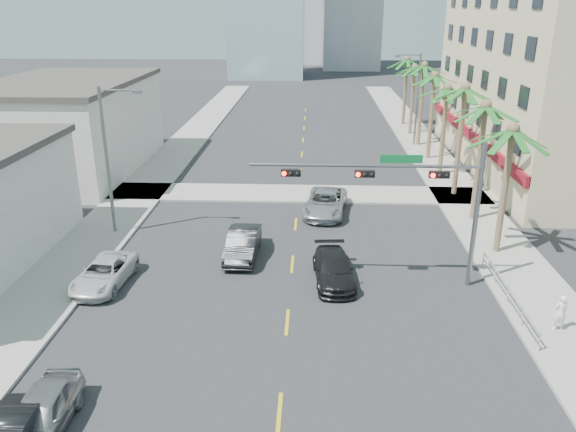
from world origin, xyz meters
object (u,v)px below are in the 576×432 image
(car_lane_right, at_px, (334,269))
(car_lane_center, at_px, (325,203))
(pedestrian, at_px, (560,312))
(traffic_signal_mast, at_px, (412,190))
(car_parked_near, at_px, (41,414))
(car_parked_far, at_px, (104,273))
(car_lane_left, at_px, (243,244))

(car_lane_right, bearing_deg, car_lane_center, 86.93)
(pedestrian, bearing_deg, traffic_signal_mast, -44.41)
(car_parked_near, distance_m, car_parked_far, 10.52)
(car_lane_center, relative_size, pedestrian, 3.40)
(car_lane_left, height_order, car_lane_center, car_lane_center)
(car_parked_far, distance_m, car_lane_center, 15.73)
(pedestrian, bearing_deg, car_lane_center, -64.65)
(car_lane_center, xyz_separation_m, pedestrian, (9.83, -14.34, 0.20))
(traffic_signal_mast, relative_size, car_lane_center, 1.98)
(car_parked_near, bearing_deg, car_lane_center, 63.34)
(traffic_signal_mast, height_order, car_lane_left, traffic_signal_mast)
(car_parked_near, distance_m, car_lane_center, 23.42)
(car_lane_left, height_order, car_lane_right, car_lane_left)
(car_lane_right, bearing_deg, car_lane_left, 146.31)
(car_parked_near, distance_m, car_lane_right, 15.11)
(car_lane_right, bearing_deg, traffic_signal_mast, -6.64)
(car_parked_far, bearing_deg, car_lane_right, 8.89)
(car_parked_far, xyz_separation_m, car_lane_right, (11.58, 0.94, 0.04))
(car_lane_left, bearing_deg, car_lane_center, 57.50)
(car_parked_far, distance_m, pedestrian, 21.44)
(pedestrian, bearing_deg, car_lane_right, -33.61)
(car_parked_far, relative_size, pedestrian, 2.85)
(traffic_signal_mast, relative_size, car_parked_far, 2.37)
(car_lane_center, bearing_deg, car_parked_far, -128.22)
(traffic_signal_mast, distance_m, car_lane_left, 10.05)
(car_parked_near, height_order, pedestrian, pedestrian)
(car_lane_right, bearing_deg, car_parked_far, -179.89)
(car_lane_left, distance_m, car_lane_center, 8.61)
(car_lane_left, relative_size, car_lane_right, 0.99)
(car_parked_near, relative_size, pedestrian, 2.61)
(car_parked_near, bearing_deg, car_lane_left, 68.47)
(car_lane_center, distance_m, car_lane_right, 9.97)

